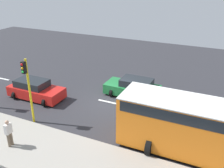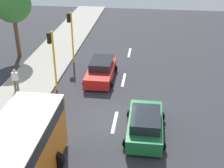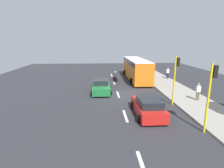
# 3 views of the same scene
# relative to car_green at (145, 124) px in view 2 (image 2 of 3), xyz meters

# --- Properties ---
(ground_plane) EXTENTS (40.00, 60.00, 0.10)m
(ground_plane) POSITION_rel_car_green_xyz_m (1.88, -1.04, -0.76)
(ground_plane) COLOR #2D2D33
(sidewalk) EXTENTS (4.00, 60.00, 0.15)m
(sidewalk) POSITION_rel_car_green_xyz_m (8.88, -1.04, -0.64)
(sidewalk) COLOR #9E998E
(sidewalk) RESTS_ON ground
(lane_stripe_far_north) EXTENTS (0.20, 2.40, 0.01)m
(lane_stripe_far_north) POSITION_rel_car_green_xyz_m (1.88, -13.04, -0.71)
(lane_stripe_far_north) COLOR white
(lane_stripe_far_north) RESTS_ON ground
(lane_stripe_north) EXTENTS (0.20, 2.40, 0.01)m
(lane_stripe_north) POSITION_rel_car_green_xyz_m (1.88, -7.04, -0.71)
(lane_stripe_north) COLOR white
(lane_stripe_north) RESTS_ON ground
(lane_stripe_mid) EXTENTS (0.20, 2.40, 0.01)m
(lane_stripe_mid) POSITION_rel_car_green_xyz_m (1.88, -1.04, -0.71)
(lane_stripe_mid) COLOR white
(lane_stripe_mid) RESTS_ON ground
(car_green) EXTENTS (2.36, 4.43, 1.52)m
(car_green) POSITION_rel_car_green_xyz_m (0.00, 0.00, 0.00)
(car_green) COLOR #1E7238
(car_green) RESTS_ON ground
(car_red) EXTENTS (2.33, 4.53, 1.52)m
(car_red) POSITION_rel_car_green_xyz_m (3.69, -7.00, 0.00)
(car_red) COLOR red
(car_red) RESTS_ON ground
(pedestrian_by_tree) EXTENTS (0.40, 0.24, 1.69)m
(pedestrian_by_tree) POSITION_rel_car_green_xyz_m (9.40, -3.99, 0.35)
(pedestrian_by_tree) COLOR #72604C
(pedestrian_by_tree) RESTS_ON sidewalk
(traffic_light_corner) EXTENTS (0.49, 0.24, 4.50)m
(traffic_light_corner) POSITION_rel_car_green_xyz_m (6.73, -10.03, 2.22)
(traffic_light_corner) COLOR yellow
(traffic_light_corner) RESTS_ON ground
(traffic_light_midblock) EXTENTS (0.49, 0.24, 4.50)m
(traffic_light_midblock) POSITION_rel_car_green_xyz_m (6.73, -4.71, 2.22)
(traffic_light_midblock) COLOR yellow
(traffic_light_midblock) RESTS_ON ground
(street_tree_north) EXTENTS (3.28, 3.28, 6.50)m
(street_tree_north) POSITION_rel_car_green_xyz_m (12.00, -10.84, 4.11)
(street_tree_north) COLOR brown
(street_tree_north) RESTS_ON ground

